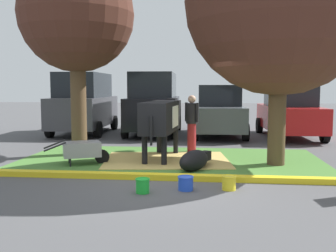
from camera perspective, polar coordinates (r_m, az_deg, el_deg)
The scene contains 17 objects.
ground_plane at distance 8.27m, azimuth 0.57°, elevation -7.87°, with size 80.00×80.00×0.00m, color #4C4C4F.
grass_island at distance 10.45m, azimuth 0.38°, elevation -4.94°, with size 7.96×4.14×0.02m, color #477A33.
curb_yellow at distance 8.28m, azimuth -1.22°, elevation -7.42°, with size 9.16×0.24×0.12m, color yellow.
hay_bedding at distance 10.29m, azimuth -0.18°, elevation -5.02°, with size 3.20×2.40×0.04m, color tan.
shade_tree_left at distance 11.53m, azimuth -13.22°, elevation 15.43°, with size 3.20×3.20×5.56m.
shade_tree_right at distance 10.17m, azimuth 16.08°, elevation 17.27°, with size 4.60×4.60×6.33m.
cow_holstein at distance 10.47m, azimuth -0.86°, elevation 1.35°, with size 0.87×3.14×1.60m.
calf_lying at distance 9.15m, azimuth 3.91°, elevation -5.02°, with size 0.90×1.31×0.48m.
person_handler at distance 11.55m, azimuth 3.49°, elevation 0.63°, with size 0.43×0.37×1.71m.
wheelbarrow at distance 9.98m, azimuth -12.34°, elevation -3.39°, with size 1.57×1.05×0.63m.
bucket_green at distance 7.26m, azimuth -3.73°, elevation -8.64°, with size 0.27×0.27×0.27m.
bucket_blue at distance 7.44m, azimuth 2.60°, elevation -8.31°, with size 0.31×0.31×0.27m.
bucket_yellow at distance 7.54m, azimuth 8.91°, elevation -8.15°, with size 0.28×0.28×0.27m.
suv_dark_grey at distance 16.80m, azimuth -12.15°, elevation 3.29°, with size 2.26×4.67×2.52m.
suv_black at distance 16.14m, azimuth -2.06°, elevation 3.32°, with size 2.26×4.67×2.52m.
hatchback_white at distance 15.57m, azimuth 7.39°, elevation 2.14°, with size 2.16×4.47×2.02m.
sedan_red at distance 15.74m, azimuth 17.32°, elevation 1.97°, with size 2.16×4.47×2.02m.
Camera 1 is at (0.80, -8.00, 1.94)m, focal length 41.69 mm.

